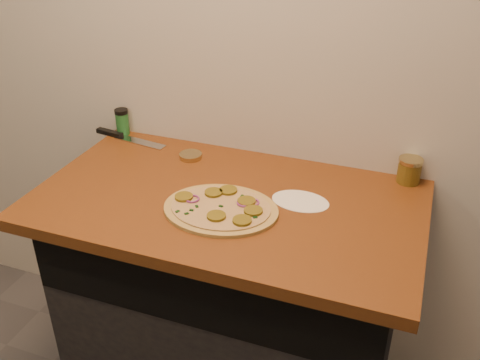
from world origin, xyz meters
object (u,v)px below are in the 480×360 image
at_px(chefs_knife, 124,137).
at_px(salsa_jar, 409,170).
at_px(spice_shaker, 122,122).
at_px(pizza, 221,208).

bearing_deg(chefs_knife, salsa_jar, 1.63).
bearing_deg(chefs_knife, spice_shaker, 122.46).
bearing_deg(pizza, salsa_jar, 36.35).
bearing_deg(spice_shaker, salsa_jar, -0.33).
distance_m(chefs_knife, salsa_jar, 1.05).
bearing_deg(chefs_knife, pizza, -32.43).
bearing_deg(spice_shaker, pizza, -33.95).
height_order(salsa_jar, spice_shaker, spice_shaker).
bearing_deg(salsa_jar, pizza, -143.65).
distance_m(chefs_knife, spice_shaker, 0.06).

